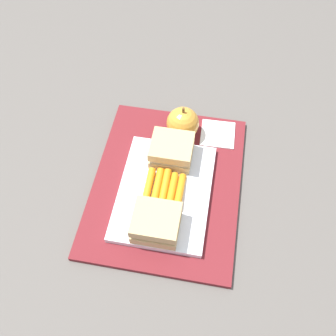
% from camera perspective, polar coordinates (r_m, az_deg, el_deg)
% --- Properties ---
extents(ground_plane, '(2.40, 2.40, 0.00)m').
position_cam_1_polar(ground_plane, '(0.75, -0.17, -2.55)').
color(ground_plane, '#56514C').
extents(lunchbag_mat, '(0.36, 0.28, 0.01)m').
position_cam_1_polar(lunchbag_mat, '(0.75, -0.17, -2.35)').
color(lunchbag_mat, maroon).
rests_on(lunchbag_mat, ground_plane).
extents(food_tray, '(0.23, 0.17, 0.01)m').
position_cam_1_polar(food_tray, '(0.73, -0.52, -3.56)').
color(food_tray, white).
rests_on(food_tray, lunchbag_mat).
extents(sandwich_half_left, '(0.07, 0.08, 0.04)m').
position_cam_1_polar(sandwich_half_left, '(0.67, -1.76, -8.09)').
color(sandwich_half_left, tan).
rests_on(sandwich_half_left, food_tray).
extents(sandwich_half_right, '(0.07, 0.08, 0.04)m').
position_cam_1_polar(sandwich_half_right, '(0.74, 0.55, 2.64)').
color(sandwich_half_right, tan).
rests_on(sandwich_half_right, food_tray).
extents(carrot_sticks_bundle, '(0.08, 0.07, 0.02)m').
position_cam_1_polar(carrot_sticks_bundle, '(0.72, -0.54, -3.04)').
color(carrot_sticks_bundle, orange).
rests_on(carrot_sticks_bundle, food_tray).
extents(apple, '(0.07, 0.07, 0.08)m').
position_cam_1_polar(apple, '(0.79, 2.19, 6.65)').
color(apple, gold).
rests_on(apple, lunchbag_mat).
extents(paper_napkin, '(0.07, 0.07, 0.00)m').
position_cam_1_polar(paper_napkin, '(0.82, 7.36, 5.02)').
color(paper_napkin, white).
rests_on(paper_napkin, lunchbag_mat).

